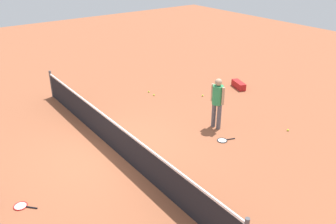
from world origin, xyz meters
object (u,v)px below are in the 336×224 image
object	(u,v)px
tennis_ball_near_player	(203,96)
tennis_ball_by_net	(149,92)
equipment_bag	(238,85)
player_near_side	(217,99)
tennis_ball_baseline	(154,95)
tennis_racket_near_player	(223,140)
tennis_racket_far_player	(22,206)
tennis_ball_midcourt	(288,130)

from	to	relation	value
tennis_ball_near_player	tennis_ball_by_net	xyz separation A→B (m)	(1.61, 1.49, 0.00)
tennis_ball_by_net	equipment_bag	distance (m)	3.77
player_near_side	tennis_ball_baseline	xyz separation A→B (m)	(3.43, 0.11, -0.98)
tennis_racket_near_player	tennis_ball_near_player	bearing A→B (deg)	-31.33
tennis_racket_near_player	tennis_ball_near_player	world-z (taller)	tennis_ball_near_player
tennis_ball_by_net	equipment_bag	xyz separation A→B (m)	(-1.80, -3.32, 0.11)
tennis_racket_far_player	tennis_ball_midcourt	bearing A→B (deg)	-99.89
tennis_ball_midcourt	player_near_side	bearing A→B (deg)	47.32
tennis_ball_by_net	tennis_ball_midcourt	bearing A→B (deg)	-161.70
equipment_bag	player_near_side	bearing A→B (deg)	122.32
tennis_racket_near_player	tennis_ball_baseline	xyz separation A→B (m)	(4.20, -0.31, 0.02)
tennis_ball_near_player	tennis_ball_baseline	bearing A→B (deg)	51.71
tennis_ball_baseline	equipment_bag	bearing A→B (deg)	-112.51
tennis_ball_by_net	equipment_bag	world-z (taller)	equipment_bag
tennis_ball_by_net	tennis_ball_near_player	bearing A→B (deg)	-137.15
tennis_ball_midcourt	equipment_bag	bearing A→B (deg)	-22.88
tennis_ball_baseline	equipment_bag	world-z (taller)	equipment_bag
tennis_ball_baseline	equipment_bag	size ratio (longest dim) A/B	0.08
tennis_racket_near_player	equipment_bag	xyz separation A→B (m)	(2.81, -3.65, 0.13)
tennis_ball_near_player	tennis_ball_midcourt	distance (m)	3.81
tennis_ball_near_player	equipment_bag	xyz separation A→B (m)	(-0.19, -1.82, 0.11)
tennis_ball_near_player	tennis_racket_near_player	bearing A→B (deg)	148.67
tennis_ball_midcourt	equipment_bag	xyz separation A→B (m)	(3.62, -1.53, 0.11)
tennis_ball_baseline	tennis_racket_far_player	bearing A→B (deg)	120.36
tennis_ball_midcourt	tennis_ball_baseline	bearing A→B (deg)	19.96
equipment_bag	tennis_racket_near_player	bearing A→B (deg)	127.65
tennis_racket_far_player	equipment_bag	bearing A→B (deg)	-76.82
tennis_ball_near_player	tennis_ball_by_net	world-z (taller)	same
tennis_racket_far_player	tennis_ball_baseline	xyz separation A→B (m)	(3.61, -6.16, 0.02)
equipment_bag	tennis_ball_near_player	bearing A→B (deg)	84.19
tennis_racket_far_player	tennis_ball_baseline	bearing A→B (deg)	-59.64
tennis_ball_near_player	equipment_bag	distance (m)	1.83
tennis_racket_near_player	tennis_ball_by_net	distance (m)	4.62
tennis_ball_near_player	tennis_ball_baseline	world-z (taller)	same
player_near_side	equipment_bag	distance (m)	3.92
tennis_racket_far_player	player_near_side	bearing A→B (deg)	-88.35
tennis_racket_near_player	tennis_racket_far_player	distance (m)	5.89
player_near_side	tennis_ball_midcourt	world-z (taller)	player_near_side
player_near_side	tennis_ball_baseline	bearing A→B (deg)	1.86
tennis_racket_far_player	tennis_ball_by_net	distance (m)	7.38
tennis_ball_midcourt	tennis_ball_by_net	bearing A→B (deg)	18.30
player_near_side	tennis_ball_midcourt	size ratio (longest dim) A/B	25.76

